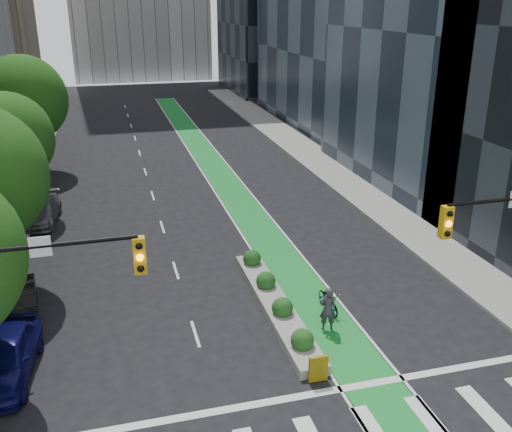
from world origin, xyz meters
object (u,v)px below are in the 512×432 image
cyclist (328,309)px  parked_car_left_far (41,211)px  median_planter (275,302)px  bicycle (328,300)px  parked_car_left_mid (18,303)px  parked_car_left_near (4,356)px

cyclist → parked_car_left_far: bearing=-42.4°
median_planter → parked_car_left_far: parked_car_left_far is taller
bicycle → parked_car_left_far: size_ratio=0.39×
cyclist → parked_car_left_mid: cyclist is taller
cyclist → bicycle: bearing=-103.8°
bicycle → parked_car_left_near: (-12.92, -1.35, 0.36)m
median_planter → parked_car_left_near: 10.90m
median_planter → bicycle: median_planter is taller
cyclist → parked_car_left_far: cyclist is taller
parked_car_left_mid → parked_car_left_far: bearing=83.0°
cyclist → parked_car_left_near: cyclist is taller
parked_car_left_mid → median_planter: bearing=-18.5°
bicycle → parked_car_left_mid: parked_car_left_mid is taller
median_planter → parked_car_left_near: parked_car_left_near is taller
parked_car_left_near → parked_car_left_mid: bearing=95.2°
cyclist → parked_car_left_mid: size_ratio=0.45×
median_planter → bicycle: bearing=-17.0°
bicycle → cyclist: cyclist is taller
parked_car_left_far → cyclist: bearing=-47.5°
median_planter → parked_car_left_near: size_ratio=2.06×
median_planter → bicycle: (2.22, -0.68, 0.12)m
median_planter → parked_car_left_far: size_ratio=2.13×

